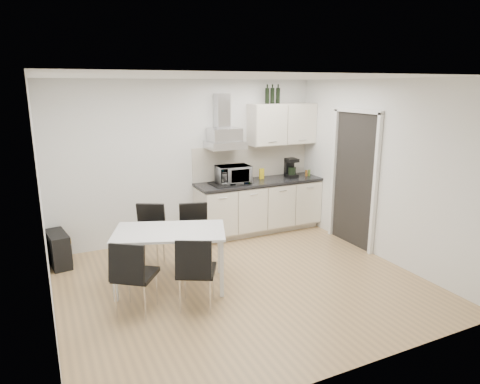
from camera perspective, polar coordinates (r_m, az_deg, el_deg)
The scene contains 15 objects.
ground at distance 5.70m, azimuth 0.28°, elevation -12.05°, with size 4.50×4.50×0.00m, color tan.
wall_back at distance 7.07m, azimuth -6.81°, elevation 4.15°, with size 4.50×0.10×2.60m, color white.
wall_front at distance 3.64m, azimuth 14.25°, elevation -5.85°, with size 4.50×0.10×2.60m, color white.
wall_left at distance 4.76m, azimuth -24.89°, elevation -2.02°, with size 0.10×4.00×2.60m, color white.
wall_right at distance 6.54m, azimuth 18.35°, elevation 2.70°, with size 0.10×4.00×2.60m, color white.
ceiling at distance 5.12m, azimuth 0.31°, elevation 15.08°, with size 4.50×4.50×0.00m, color white.
doorway at distance 6.96m, azimuth 14.84°, elevation 1.51°, with size 0.08×1.04×2.10m, color white.
kitchenette at distance 7.40m, azimuth 2.70°, elevation 0.96°, with size 2.22×0.64×2.52m.
dining_table at distance 5.45m, azimuth -9.36°, elevation -5.92°, with size 1.55×1.21×0.75m.
chair_far_left at distance 6.15m, azimuth -12.15°, elevation -5.93°, with size 0.44×0.50×0.88m, color black, non-canonical shape.
chair_far_right at distance 6.08m, azimuth -6.04°, elevation -5.91°, with size 0.44×0.50×0.88m, color black, non-canonical shape.
chair_near_left at distance 5.01m, azimuth -13.73°, elevation -10.78°, with size 0.44×0.50×0.88m, color black, non-canonical shape.
chair_near_right at distance 5.00m, azimuth -5.81°, elevation -10.49°, with size 0.44×0.50×0.88m, color black, non-canonical shape.
guitar_amp at distance 6.65m, azimuth -23.06°, elevation -7.02°, with size 0.33×0.61×0.48m.
floor_speaker at distance 7.05m, azimuth -13.37°, elevation -6.04°, with size 0.16×0.14×0.26m, color black.
Camera 1 is at (-2.23, -4.60, 2.52)m, focal length 32.00 mm.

